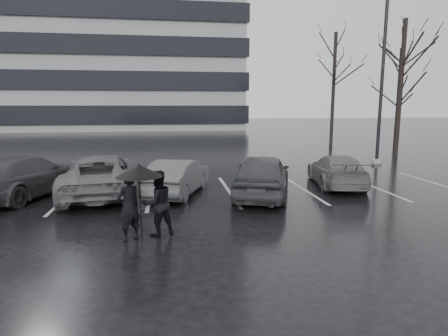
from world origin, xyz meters
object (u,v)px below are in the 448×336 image
(pedestrian_left, at_px, (129,207))
(car_west_c, at_px, (24,176))
(car_east, at_px, (337,170))
(pedestrian_right, at_px, (158,203))
(car_west_a, at_px, (178,177))
(tree_ne, at_px, (398,100))
(tree_east, at_px, (400,90))
(car_main, at_px, (262,175))
(lamp_post, at_px, (382,76))
(tree_north, at_px, (333,90))
(car_west_b, at_px, (101,175))

(pedestrian_left, bearing_deg, car_west_c, -89.45)
(car_west_c, xyz_separation_m, car_east, (11.27, 0.15, -0.11))
(car_west_c, bearing_deg, pedestrian_right, 154.66)
(car_west_a, height_order, car_west_c, car_west_c)
(car_east, height_order, tree_ne, tree_ne)
(car_west_a, distance_m, tree_east, 15.71)
(car_west_a, height_order, pedestrian_left, pedestrian_left)
(pedestrian_right, bearing_deg, car_main, -160.65)
(car_west_c, relative_size, tree_ne, 0.70)
(car_west_a, relative_size, tree_east, 0.47)
(lamp_post, relative_size, tree_ne, 1.44)
(lamp_post, distance_m, tree_ne, 7.82)
(pedestrian_right, bearing_deg, tree_north, -149.92)
(car_west_b, relative_size, car_west_c, 1.04)
(car_west_c, bearing_deg, pedestrian_left, 148.72)
(pedestrian_left, bearing_deg, lamp_post, -178.49)
(car_main, distance_m, tree_east, 13.82)
(car_east, bearing_deg, lamp_post, -121.52)
(car_west_b, xyz_separation_m, tree_north, (14.87, 14.56, 3.54))
(car_main, distance_m, car_west_b, 5.55)
(pedestrian_left, xyz_separation_m, pedestrian_right, (0.64, 0.27, -0.01))
(car_west_b, xyz_separation_m, tree_ne, (18.37, 11.56, 2.79))
(tree_east, bearing_deg, pedestrian_right, -139.16)
(car_east, xyz_separation_m, pedestrian_right, (-6.68, -4.71, 0.19))
(car_main, bearing_deg, car_east, -139.91)
(car_east, relative_size, lamp_post, 0.41)
(car_west_c, height_order, tree_east, tree_east)
(car_west_c, bearing_deg, car_west_a, -164.76)
(pedestrian_left, height_order, tree_ne, tree_ne)
(car_west_b, bearing_deg, car_east, 176.28)
(car_west_c, distance_m, lamp_post, 17.33)
(car_west_b, height_order, car_west_c, car_west_c)
(car_west_c, relative_size, pedestrian_right, 3.12)
(car_west_c, distance_m, pedestrian_right, 6.47)
(car_east, bearing_deg, tree_north, -102.61)
(car_west_b, xyz_separation_m, car_west_c, (-2.53, 0.19, 0.01))
(car_main, bearing_deg, lamp_post, -122.16)
(car_main, bearing_deg, tree_north, -102.44)
(pedestrian_right, height_order, tree_ne, tree_ne)
(car_west_c, height_order, pedestrian_right, pedestrian_right)
(car_west_a, bearing_deg, car_main, -175.36)
(car_west_a, height_order, car_west_b, car_west_b)
(tree_east, distance_m, tree_north, 7.08)
(car_west_b, height_order, pedestrian_right, pedestrian_right)
(lamp_post, height_order, tree_east, lamp_post)
(car_main, xyz_separation_m, car_west_c, (-8.01, 1.12, -0.02))
(tree_east, height_order, tree_north, tree_north)
(car_main, xyz_separation_m, car_west_b, (-5.47, 0.93, -0.03))
(lamp_post, distance_m, tree_east, 3.18)
(car_west_c, bearing_deg, tree_north, -121.01)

